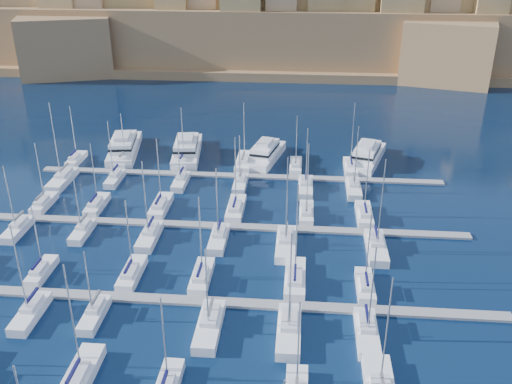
# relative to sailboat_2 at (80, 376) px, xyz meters

# --- Properties ---
(ground) EXTENTS (600.00, 600.00, 0.00)m
(ground) POSITION_rel_sailboat_2_xyz_m (11.55, 28.23, -0.76)
(ground) COLOR black
(ground) RESTS_ON ground
(pontoon_mid_near) EXTENTS (84.00, 2.00, 0.40)m
(pontoon_mid_near) POSITION_rel_sailboat_2_xyz_m (11.55, 16.23, -0.56)
(pontoon_mid_near) COLOR slate
(pontoon_mid_near) RESTS_ON ground
(pontoon_mid_far) EXTENTS (84.00, 2.00, 0.40)m
(pontoon_mid_far) POSITION_rel_sailboat_2_xyz_m (11.55, 38.23, -0.56)
(pontoon_mid_far) COLOR slate
(pontoon_mid_far) RESTS_ON ground
(pontoon_far) EXTENTS (84.00, 2.00, 0.40)m
(pontoon_far) POSITION_rel_sailboat_2_xyz_m (11.55, 60.23, -0.56)
(pontoon_far) COLOR slate
(pontoon_far) RESTS_ON ground
(sailboat_2) EXTENTS (2.94, 9.79, 15.83)m
(sailboat_2) POSITION_rel_sailboat_2_xyz_m (0.00, 0.00, 0.00)
(sailboat_2) COLOR white
(sailboat_2) RESTS_ON ground
(sailboat_13) EXTENTS (2.29, 7.62, 11.64)m
(sailboat_13) POSITION_rel_sailboat_2_xyz_m (-13.76, 20.93, -0.05)
(sailboat_13) COLOR white
(sailboat_13) RESTS_ON ground
(sailboat_14) EXTENTS (2.62, 8.73, 12.87)m
(sailboat_14) POSITION_rel_sailboat_2_xyz_m (-0.09, 21.48, -0.03)
(sailboat_14) COLOR white
(sailboat_14) RESTS_ON ground
(sailboat_15) EXTENTS (2.66, 8.87, 13.79)m
(sailboat_15) POSITION_rel_sailboat_2_xyz_m (10.46, 21.55, -0.02)
(sailboat_15) COLOR white
(sailboat_15) RESTS_ON ground
(sailboat_16) EXTENTS (3.00, 10.01, 16.06)m
(sailboat_16) POSITION_rel_sailboat_2_xyz_m (24.25, 22.11, 0.00)
(sailboat_16) COLOR white
(sailboat_16) RESTS_ON ground
(sailboat_17) EXTENTS (2.44, 8.15, 12.36)m
(sailboat_17) POSITION_rel_sailboat_2_xyz_m (34.37, 21.19, -0.04)
(sailboat_17) COLOR white
(sailboat_17) RESTS_ON ground
(sailboat_19) EXTENTS (2.58, 8.59, 14.69)m
(sailboat_19) POSITION_rel_sailboat_2_xyz_m (-10.93, 11.04, -0.02)
(sailboat_19) COLOR white
(sailboat_19) RESTS_ON ground
(sailboat_20) EXTENTS (2.31, 7.70, 11.04)m
(sailboat_20) POSITION_rel_sailboat_2_xyz_m (-2.26, 11.48, -0.06)
(sailboat_20) COLOR white
(sailboat_20) RESTS_ON ground
(sailboat_21) EXTENTS (2.99, 9.98, 12.97)m
(sailboat_21) POSITION_rel_sailboat_2_xyz_m (13.43, 10.36, -0.02)
(sailboat_21) COLOR white
(sailboat_21) RESTS_ON ground
(sailboat_22) EXTENTS (3.02, 10.08, 15.66)m
(sailboat_22) POSITION_rel_sailboat_2_xyz_m (23.75, 10.31, 0.00)
(sailboat_22) COLOR white
(sailboat_22) RESTS_ON ground
(sailboat_23) EXTENTS (2.74, 9.15, 14.02)m
(sailboat_23) POSITION_rel_sailboat_2_xyz_m (33.68, 10.77, -0.02)
(sailboat_23) COLOR white
(sailboat_23) RESTS_ON ground
(sailboat_24) EXTENTS (2.41, 8.05, 12.75)m
(sailboat_24) POSITION_rel_sailboat_2_xyz_m (-23.11, 43.15, -0.04)
(sailboat_24) COLOR white
(sailboat_24) RESTS_ON ground
(sailboat_25) EXTENTS (2.54, 8.47, 12.94)m
(sailboat_25) POSITION_rel_sailboat_2_xyz_m (-13.00, 43.35, -0.04)
(sailboat_25) COLOR white
(sailboat_25) RESTS_ON ground
(sailboat_26) EXTENTS (2.85, 9.48, 13.96)m
(sailboat_26) POSITION_rel_sailboat_2_xyz_m (-1.06, 43.85, -0.02)
(sailboat_26) COLOR white
(sailboat_26) RESTS_ON ground
(sailboat_27) EXTENTS (2.92, 9.73, 14.61)m
(sailboat_27) POSITION_rel_sailboat_2_xyz_m (12.87, 43.97, -0.01)
(sailboat_27) COLOR white
(sailboat_27) RESTS_ON ground
(sailboat_28) EXTENTS (2.52, 8.41, 14.14)m
(sailboat_28) POSITION_rel_sailboat_2_xyz_m (25.77, 43.32, -0.02)
(sailboat_28) COLOR white
(sailboat_28) RESTS_ON ground
(sailboat_29) EXTENTS (2.73, 9.09, 13.03)m
(sailboat_29) POSITION_rel_sailboat_2_xyz_m (36.13, 43.66, -0.03)
(sailboat_29) COLOR white
(sailboat_29) RESTS_ON ground
(sailboat_30) EXTENTS (2.50, 8.33, 12.89)m
(sailboat_30) POSITION_rel_sailboat_2_xyz_m (-23.39, 33.17, -0.04)
(sailboat_30) COLOR white
(sailboat_30) RESTS_ON ground
(sailboat_31) EXTENTS (2.33, 7.77, 11.34)m
(sailboat_31) POSITION_rel_sailboat_2_xyz_m (-12.06, 33.44, -0.06)
(sailboat_31) COLOR white
(sailboat_31) RESTS_ON ground
(sailboat_32) EXTENTS (2.76, 9.19, 14.74)m
(sailboat_32) POSITION_rel_sailboat_2_xyz_m (-0.28, 32.74, -0.01)
(sailboat_32) COLOR white
(sailboat_32) RESTS_ON ground
(sailboat_33) EXTENTS (2.66, 8.86, 13.91)m
(sailboat_33) POSITION_rel_sailboat_2_xyz_m (11.36, 32.91, -0.02)
(sailboat_33) COLOR white
(sailboat_33) RESTS_ON ground
(sailboat_34) EXTENTS (3.14, 10.46, 16.47)m
(sailboat_34) POSITION_rel_sailboat_2_xyz_m (22.53, 32.12, 0.01)
(sailboat_34) COLOR white
(sailboat_34) RESTS_ON ground
(sailboat_35) EXTENTS (3.05, 10.18, 16.57)m
(sailboat_35) POSITION_rel_sailboat_2_xyz_m (37.08, 32.26, 0.01)
(sailboat_35) COLOR white
(sailboat_35) RESTS_ON ground
(sailboat_36) EXTENTS (2.33, 7.77, 13.03)m
(sailboat_36) POSITION_rel_sailboat_2_xyz_m (-25.22, 65.01, -0.04)
(sailboat_36) COLOR white
(sailboat_36) RESTS_ON ground
(sailboat_37) EXTENTS (2.55, 8.51, 11.62)m
(sailboat_37) POSITION_rel_sailboat_2_xyz_m (-14.37, 65.37, -0.05)
(sailboat_37) COLOR white
(sailboat_37) RESTS_ON ground
(sailboat_38) EXTENTS (2.64, 8.79, 13.20)m
(sailboat_38) POSITION_rel_sailboat_2_xyz_m (-1.20, 65.51, -0.03)
(sailboat_38) COLOR white
(sailboat_38) RESTS_ON ground
(sailboat_39) EXTENTS (3.24, 10.81, 14.23)m
(sailboat_39) POSITION_rel_sailboat_2_xyz_m (12.04, 66.50, -0.00)
(sailboat_39) COLOR white
(sailboat_39) RESTS_ON ground
(sailboat_40) EXTENTS (2.52, 8.40, 12.13)m
(sailboat_40) POSITION_rel_sailboat_2_xyz_m (23.35, 65.32, -0.04)
(sailboat_40) COLOR white
(sailboat_40) RESTS_ON ground
(sailboat_41) EXTENTS (2.69, 8.95, 15.06)m
(sailboat_41) POSITION_rel_sailboat_2_xyz_m (35.07, 65.59, -0.01)
(sailboat_41) COLOR white
(sailboat_41) RESTS_ON ground
(sailboat_42) EXTENTS (3.16, 10.53, 17.41)m
(sailboat_42) POSITION_rel_sailboat_2_xyz_m (-23.92, 54.08, 0.02)
(sailboat_42) COLOR white
(sailboat_42) RESTS_ON ground
(sailboat_43) EXTENTS (2.33, 7.77, 13.40)m
(sailboat_43) POSITION_rel_sailboat_2_xyz_m (-13.43, 55.44, -0.03)
(sailboat_43) COLOR white
(sailboat_43) RESTS_ON ground
(sailboat_44) EXTENTS (2.48, 8.28, 11.46)m
(sailboat_44) POSITION_rel_sailboat_2_xyz_m (0.37, 55.19, -0.05)
(sailboat_44) COLOR white
(sailboat_44) RESTS_ON ground
(sailboat_45) EXTENTS (2.48, 8.28, 11.40)m
(sailboat_45) POSITION_rel_sailboat_2_xyz_m (12.49, 55.19, -0.05)
(sailboat_45) COLOR white
(sailboat_45) RESTS_ON ground
(sailboat_46) EXTENTS (2.81, 9.38, 13.42)m
(sailboat_46) POSITION_rel_sailboat_2_xyz_m (25.54, 54.65, -0.02)
(sailboat_46) COLOR white
(sailboat_46) RESTS_ON ground
(sailboat_47) EXTENTS (2.70, 9.01, 14.03)m
(sailboat_47) POSITION_rel_sailboat_2_xyz_m (35.00, 54.83, -0.02)
(sailboat_47) COLOR white
(sailboat_47) RESTS_ON ground
(motor_yacht_a) EXTENTS (8.77, 20.08, 5.25)m
(motor_yacht_a) POSITION_rel_sailboat_2_xyz_m (-16.08, 71.05, 0.96)
(motor_yacht_a) COLOR white
(motor_yacht_a) RESTS_ON ground
(motor_yacht_b) EXTENTS (7.63, 19.32, 5.25)m
(motor_yacht_b) POSITION_rel_sailboat_2_xyz_m (-1.44, 70.77, 0.96)
(motor_yacht_b) COLOR white
(motor_yacht_b) RESTS_ON ground
(motor_yacht_c) EXTENTS (8.32, 16.99, 5.25)m
(motor_yacht_c) POSITION_rel_sailboat_2_xyz_m (16.55, 69.57, 0.96)
(motor_yacht_c) COLOR white
(motor_yacht_c) RESTS_ON ground
(motor_yacht_d) EXTENTS (10.02, 18.33, 5.25)m
(motor_yacht_d) POSITION_rel_sailboat_2_xyz_m (38.88, 70.17, 0.96)
(motor_yacht_d) COLOR white
(motor_yacht_d) RESTS_ON ground
(fortified_city) EXTENTS (460.00, 108.95, 59.52)m
(fortified_city) POSITION_rel_sailboat_2_xyz_m (11.37, 183.49, 13.98)
(fortified_city) COLOR brown
(fortified_city) RESTS_ON ground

